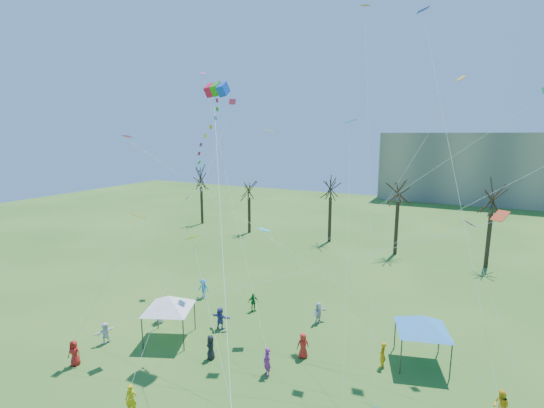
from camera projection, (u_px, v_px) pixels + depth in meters
The scene contains 7 objects.
distant_building at pixel (532, 169), 78.66m from camera, with size 60.00×14.00×15.00m, color gray.
bare_tree_row at pixel (382, 198), 47.61m from camera, with size 67.46×8.40×10.29m.
big_box_kite at pixel (206, 152), 25.52m from camera, with size 6.18×8.06×23.13m.
canopy_tent_white at pixel (169, 302), 27.00m from camera, with size 4.09×4.09×3.33m.
canopy_tent_blue at pixel (423, 323), 24.10m from camera, with size 4.26×4.26×3.32m.
festival_crowd at pixel (289, 363), 23.21m from camera, with size 28.61×15.69×1.86m.
small_kites_aloft at pixel (321, 152), 24.73m from camera, with size 29.74×17.66×33.19m.
Camera 1 is at (8.76, -12.60, 14.62)m, focal length 25.00 mm.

